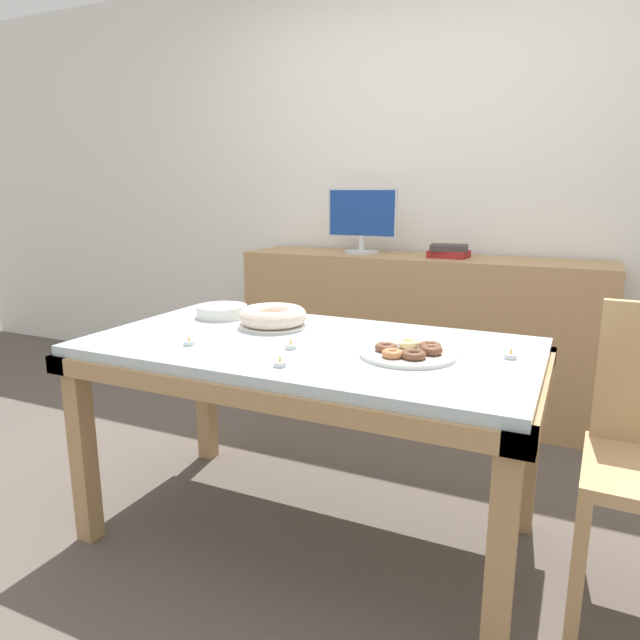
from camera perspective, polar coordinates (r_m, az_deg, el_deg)
name	(u,v)px	position (r m, az deg, el deg)	size (l,w,h in m)	color
ground_plane	(309,532)	(2.31, -1.07, -20.46)	(12.00, 12.00, 0.00)	#564C44
wall_back	(435,186)	(3.57, 11.41, 13.01)	(8.00, 0.10, 2.60)	white
dining_table	(309,367)	(2.03, -1.15, -4.75)	(1.59, 0.87, 0.75)	silver
sideboard	(416,334)	(3.38, 9.57, -1.36)	(2.06, 0.44, 0.91)	tan
computer_monitor	(362,221)	(3.39, 4.22, 9.85)	(0.42, 0.20, 0.38)	silver
book_stack	(449,251)	(3.26, 12.76, 6.74)	(0.22, 0.19, 0.07)	maroon
cake_chocolate_round	(273,317)	(2.22, -4.73, 0.28)	(0.26, 0.26, 0.08)	silver
pastry_platter	(408,351)	(1.85, 8.78, -3.12)	(0.31, 0.31, 0.04)	silver
plate_stack	(222,311)	(2.43, -9.78, 0.87)	(0.21, 0.21, 0.05)	silver
tealight_left_edge	(280,363)	(1.73, -4.02, -4.34)	(0.04, 0.04, 0.04)	silver
tealight_near_front	(189,342)	(2.01, -12.96, -2.19)	(0.04, 0.04, 0.04)	silver
tealight_centre	(291,346)	(1.91, -2.95, -2.61)	(0.04, 0.04, 0.04)	silver
tealight_right_edge	(511,356)	(1.90, 18.51, -3.39)	(0.04, 0.04, 0.04)	silver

